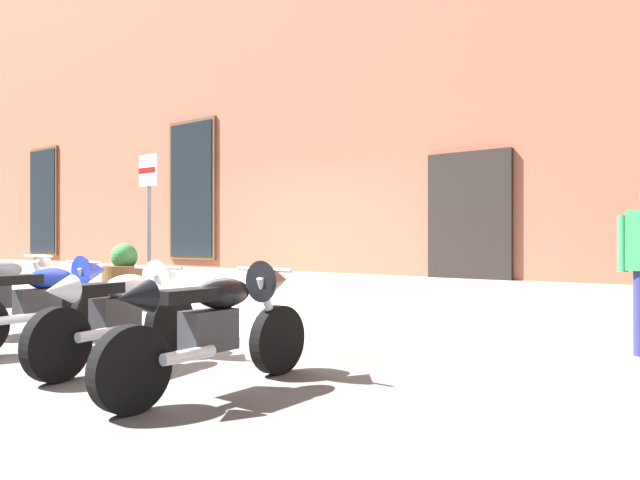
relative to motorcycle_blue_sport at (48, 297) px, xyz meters
The scene contains 8 objects.
ground_plane 1.49m from the motorcycle_blue_sport, 57.55° to the left, with size 140.00×140.00×0.00m, color #565451.
sidewalk 2.58m from the motorcycle_blue_sport, 72.93° to the left, with size 32.27×2.51×0.14m, color gray.
brick_pub_facade 7.71m from the motorcycle_blue_sport, 83.69° to the left, with size 26.27×6.21×8.48m.
motorcycle_blue_sport is the anchor object (origin of this frame).
motorcycle_white_sport 1.51m from the motorcycle_blue_sport, ahead, with size 0.65×1.98×0.99m.
motorcycle_black_sport 2.89m from the motorcycle_blue_sport, ahead, with size 0.62×2.10×1.01m.
parking_sign 2.12m from the motorcycle_blue_sport, 107.89° to the left, with size 0.36×0.07×2.28m.
barrel_planter 2.46m from the motorcycle_blue_sport, 126.82° to the left, with size 0.69×0.69×1.00m.
Camera 1 is at (5.56, -4.50, 1.18)m, focal length 32.73 mm.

